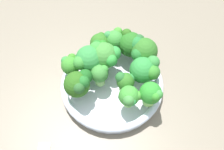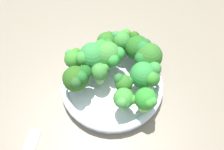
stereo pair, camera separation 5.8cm
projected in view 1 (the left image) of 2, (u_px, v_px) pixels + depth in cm
name	position (u px, v px, depth cm)	size (l,w,h in cm)	color
ground_plane	(109.00, 105.00, 62.30)	(130.00, 130.00, 2.50)	#786C5B
bowl	(112.00, 85.00, 62.08)	(25.29, 25.29, 3.20)	silver
broccoli_floret_0	(89.00, 59.00, 59.03)	(7.76, 6.99, 7.60)	#76BE5C
broccoli_floret_1	(115.00, 40.00, 62.69)	(5.04, 5.09, 6.62)	#8AC15D
broccoli_floret_2	(79.00, 84.00, 55.56)	(6.70, 6.56, 7.00)	#85BF51
broccoli_floret_3	(142.00, 51.00, 60.44)	(6.83, 6.78, 7.49)	#96BF5D
broccoli_floret_4	(131.00, 44.00, 62.04)	(6.50, 6.50, 6.97)	#88C766
broccoli_floret_5	(130.00, 97.00, 54.22)	(5.20, 5.09, 6.16)	#95D76D
broccoli_floret_6	(146.00, 70.00, 57.30)	(7.09, 6.24, 7.27)	#78B350
broccoli_floret_7	(100.00, 44.00, 62.14)	(4.82, 5.69, 6.42)	#9FC76A
broccoli_floret_8	(151.00, 94.00, 54.21)	(4.99, 5.08, 6.85)	#9ED96B
broccoli_floret_9	(100.00, 74.00, 57.58)	(4.23, 4.43, 6.03)	#81B260
broccoli_floret_10	(107.00, 56.00, 59.33)	(7.04, 6.80, 7.69)	#91CA6A
broccoli_floret_11	(70.00, 65.00, 59.11)	(4.55, 4.76, 5.86)	#9ED567
broccoli_floret_12	(125.00, 81.00, 56.98)	(4.66, 4.15, 5.76)	#9BD270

